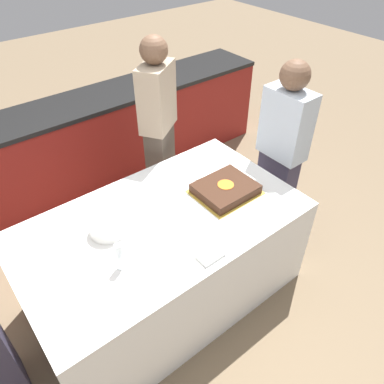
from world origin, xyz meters
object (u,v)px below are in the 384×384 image
(person_cutting_cake, at_px, (159,134))
(person_seated_right, at_px, (281,153))
(plate_stack, at_px, (108,227))
(wine_glass, at_px, (119,252))
(cake, at_px, (225,189))

(person_cutting_cake, height_order, person_seated_right, person_cutting_cake)
(plate_stack, bearing_deg, person_cutting_cake, 37.79)
(wine_glass, relative_size, person_cutting_cake, 0.11)
(person_cutting_cake, bearing_deg, wine_glass, 11.80)
(plate_stack, bearing_deg, person_seated_right, -4.29)
(cake, xyz_separation_m, person_cutting_cake, (0.00, 0.81, 0.06))
(cake, relative_size, plate_stack, 1.94)
(cake, height_order, person_seated_right, person_seated_right)
(plate_stack, distance_m, wine_glass, 0.31)
(plate_stack, distance_m, person_seated_right, 1.48)
(plate_stack, height_order, person_seated_right, person_seated_right)
(plate_stack, relative_size, wine_glass, 1.25)
(wine_glass, distance_m, person_seated_right, 1.56)
(cake, xyz_separation_m, person_seated_right, (0.64, 0.05, 0.01))
(cake, height_order, plate_stack, plate_stack)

